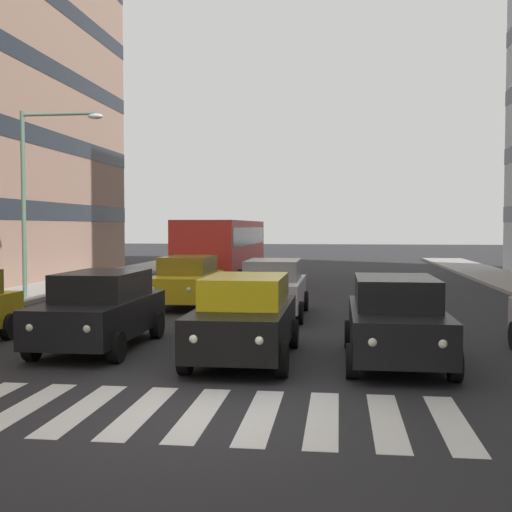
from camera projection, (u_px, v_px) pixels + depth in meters
The scene contains 9 objects.
ground_plane at pixel (200, 413), 9.48m from camera, with size 180.00×180.00×0.00m, color #262628.
crosswalk_markings at pixel (200, 413), 9.48m from camera, with size 7.65×2.80×0.01m.
car_1 at pixel (396, 319), 13.00m from camera, with size 2.02×4.44×1.72m.
car_2 at pixel (245, 317), 13.31m from camera, with size 2.02×4.44×1.72m.
car_3 at pixel (101, 309), 14.56m from camera, with size 2.02×4.44×1.72m.
car_row2_0 at pixel (187, 281), 22.17m from camera, with size 2.02×4.44×1.72m.
car_row2_1 at pixel (273, 287), 19.75m from camera, with size 2.02×4.44×1.72m.
bus_behind_traffic at pixel (224, 245), 30.06m from camera, with size 2.78×10.50×3.00m.
street_lamp_right at pixel (37, 182), 23.31m from camera, with size 3.12×0.28×6.76m.
Camera 1 is at (-2.02, 9.18, 2.75)m, focal length 45.31 mm.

